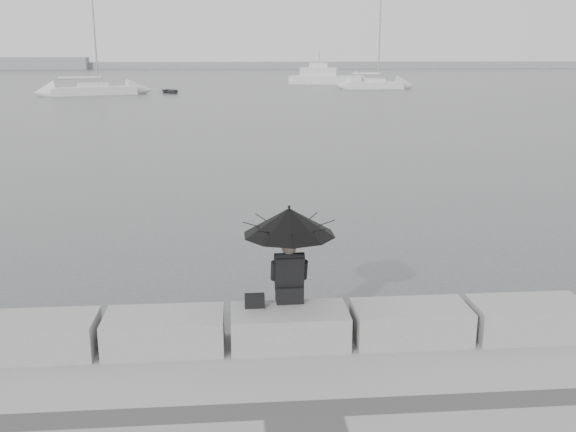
{
  "coord_description": "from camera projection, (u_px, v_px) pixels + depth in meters",
  "views": [
    {
      "loc": [
        -0.71,
        -8.57,
        4.45
      ],
      "look_at": [
        0.27,
        3.0,
        1.44
      ],
      "focal_mm": 40.0,
      "sensor_mm": 36.0,
      "label": 1
    }
  ],
  "objects": [
    {
      "name": "ground",
      "position": [
        287.0,
        362.0,
        9.44
      ],
      "size": [
        360.0,
        360.0,
        0.0
      ],
      "primitive_type": "plane",
      "color": "#3F4143",
      "rests_on": "ground"
    },
    {
      "name": "stone_block_far_left",
      "position": [
        36.0,
        336.0,
        8.54
      ],
      "size": [
        1.6,
        0.8,
        0.5
      ],
      "primitive_type": "cube",
      "color": "gray",
      "rests_on": "promenade"
    },
    {
      "name": "stone_block_left",
      "position": [
        165.0,
        332.0,
        8.68
      ],
      "size": [
        1.6,
        0.8,
        0.5
      ],
      "primitive_type": "cube",
      "color": "gray",
      "rests_on": "promenade"
    },
    {
      "name": "stone_block_centre",
      "position": [
        289.0,
        327.0,
        8.82
      ],
      "size": [
        1.6,
        0.8,
        0.5
      ],
      "primitive_type": "cube",
      "color": "gray",
      "rests_on": "promenade"
    },
    {
      "name": "stone_block_right",
      "position": [
        410.0,
        323.0,
        8.96
      ],
      "size": [
        1.6,
        0.8,
        0.5
      ],
      "primitive_type": "cube",
      "color": "gray",
      "rests_on": "promenade"
    },
    {
      "name": "stone_block_far_right",
      "position": [
        528.0,
        319.0,
        9.1
      ],
      "size": [
        1.6,
        0.8,
        0.5
      ],
      "primitive_type": "cube",
      "color": "gray",
      "rests_on": "promenade"
    },
    {
      "name": "seated_person",
      "position": [
        289.0,
        231.0,
        8.85
      ],
      "size": [
        1.3,
        1.3,
        1.39
      ],
      "rotation": [
        0.0,
        0.0,
        0.03
      ],
      "color": "black",
      "rests_on": "stone_block_centre"
    },
    {
      "name": "bag",
      "position": [
        255.0,
        301.0,
        8.86
      ],
      "size": [
        0.28,
        0.16,
        0.18
      ],
      "primitive_type": "cube",
      "color": "black",
      "rests_on": "stone_block_centre"
    },
    {
      "name": "distant_landmass",
      "position": [
        202.0,
        65.0,
        157.57
      ],
      "size": [
        180.0,
        8.0,
        2.8
      ],
      "color": "gray",
      "rests_on": "ground"
    },
    {
      "name": "sailboat_left",
      "position": [
        93.0,
        90.0,
        65.49
      ],
      "size": [
        8.79,
        5.16,
        12.9
      ],
      "rotation": [
        0.0,
        0.0,
        0.35
      ],
      "color": "silver",
      "rests_on": "ground"
    },
    {
      "name": "sailboat_right",
      "position": [
        375.0,
        84.0,
        76.03
      ],
      "size": [
        6.69,
        2.61,
        12.9
      ],
      "rotation": [
        0.0,
        0.0,
        -0.03
      ],
      "color": "silver",
      "rests_on": "ground"
    },
    {
      "name": "motor_cruiser",
      "position": [
        326.0,
        77.0,
        86.48
      ],
      "size": [
        10.21,
        5.47,
        4.5
      ],
      "rotation": [
        0.0,
        0.0,
        -0.29
      ],
      "color": "silver",
      "rests_on": "ground"
    },
    {
      "name": "dinghy",
      "position": [
        171.0,
        91.0,
        68.18
      ],
      "size": [
        3.09,
        2.73,
        0.5
      ],
      "primitive_type": "imported",
      "rotation": [
        0.0,
        0.0,
        0.63
      ],
      "color": "slate",
      "rests_on": "ground"
    }
  ]
}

